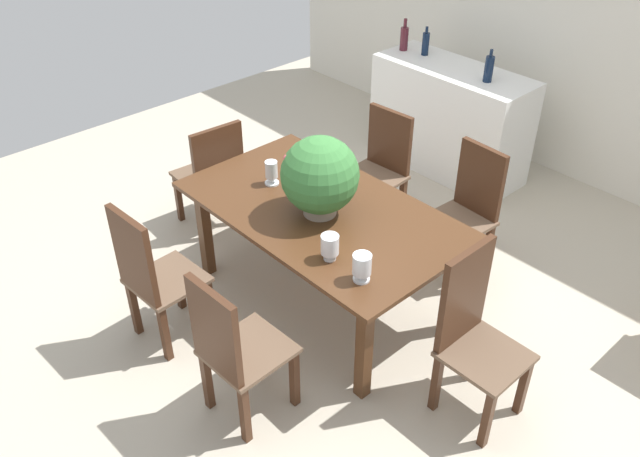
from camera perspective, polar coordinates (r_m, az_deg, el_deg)
ground_plane at (r=4.72m, az=2.07°, el=-4.89°), size 7.04×7.04×0.00m
back_wall at (r=6.02m, az=21.13°, el=16.14°), size 6.40×0.10×2.60m
dining_table at (r=4.20m, az=0.13°, el=0.67°), size 1.82×1.05×0.75m
chair_far_right at (r=4.71m, az=12.69°, el=1.89°), size 0.43×0.43×0.96m
chair_far_left at (r=5.14m, az=5.29°, el=5.58°), size 0.45×0.43×0.93m
chair_near_right at (r=3.55m, az=-7.57°, el=-10.16°), size 0.42×0.45×0.98m
chair_head_end at (r=5.10m, az=-9.20°, el=4.89°), size 0.46×0.48×0.91m
chair_foot_end at (r=3.67m, az=13.06°, el=-8.43°), size 0.42×0.41×1.04m
chair_near_left at (r=4.09m, az=-14.36°, el=-3.82°), size 0.43×0.44×0.99m
flower_centerpiece at (r=3.97m, az=-0.02°, el=4.54°), size 0.48×0.48×0.51m
crystal_vase_left at (r=4.37m, az=-4.22°, el=4.94°), size 0.10×0.10×0.17m
crystal_vase_center_near at (r=3.67m, az=0.86°, el=-1.46°), size 0.10×0.10×0.16m
crystal_vase_right at (r=3.53m, az=3.64°, el=-3.21°), size 0.11×0.11×0.17m
wine_glass at (r=4.57m, az=-1.29°, el=6.79°), size 0.08×0.08×0.16m
kitchen_counter at (r=6.01m, az=11.11°, el=9.23°), size 1.40×0.55×0.94m
wine_bottle_dark at (r=6.05m, az=9.10°, el=15.50°), size 0.06×0.06×0.25m
wine_bottle_amber at (r=5.58m, az=14.37°, el=13.23°), size 0.07×0.07×0.26m
wine_bottle_green at (r=6.13m, az=7.28°, el=16.01°), size 0.07×0.07×0.28m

